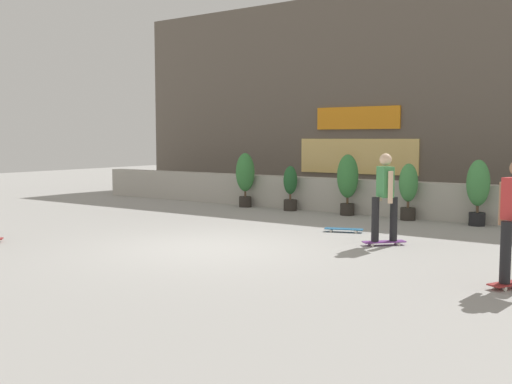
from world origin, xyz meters
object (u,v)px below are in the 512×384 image
(potted_plant_3, at_px, (408,188))
(potted_plant_2, at_px, (348,180))
(potted_plant_0, at_px, (245,176))
(skater_far_left, at_px, (385,195))
(skateboard_near_camera, at_px, (344,229))
(potted_plant_1, at_px, (290,187))
(potted_plant_4, at_px, (478,187))

(potted_plant_3, bearing_deg, potted_plant_2, 180.00)
(potted_plant_0, bearing_deg, skater_far_left, -31.77)
(potted_plant_3, xyz_separation_m, skateboard_near_camera, (-0.45, -2.54, -0.71))
(potted_plant_1, height_order, skater_far_left, skater_far_left)
(potted_plant_0, bearing_deg, potted_plant_4, -0.00)
(potted_plant_0, height_order, potted_plant_3, potted_plant_0)
(potted_plant_1, bearing_deg, potted_plant_3, 0.00)
(potted_plant_0, distance_m, potted_plant_1, 1.53)
(skater_far_left, bearing_deg, potted_plant_0, 148.23)
(potted_plant_3, xyz_separation_m, potted_plant_4, (1.61, -0.00, 0.09))
(potted_plant_4, xyz_separation_m, skater_far_left, (-0.77, -3.51, 0.07))
(potted_plant_0, distance_m, potted_plant_3, 4.82)
(potted_plant_2, bearing_deg, skateboard_near_camera, -65.59)
(potted_plant_1, relative_size, skater_far_left, 0.72)
(potted_plant_2, distance_m, potted_plant_4, 3.22)
(potted_plant_4, relative_size, skateboard_near_camera, 1.82)
(skater_far_left, distance_m, skateboard_near_camera, 1.84)
(potted_plant_3, distance_m, skater_far_left, 3.61)
(potted_plant_1, distance_m, potted_plant_3, 3.32)
(potted_plant_4, distance_m, skater_far_left, 3.59)
(potted_plant_4, bearing_deg, potted_plant_0, 180.00)
(potted_plant_1, height_order, potted_plant_4, potted_plant_4)
(potted_plant_2, xyz_separation_m, skateboard_near_camera, (1.15, -2.54, -0.85))
(potted_plant_2, bearing_deg, potted_plant_3, 0.00)
(potted_plant_0, height_order, potted_plant_4, potted_plant_0)
(skateboard_near_camera, bearing_deg, potted_plant_0, 149.86)
(potted_plant_0, relative_size, potted_plant_3, 1.13)
(skater_far_left, height_order, skateboard_near_camera, skater_far_left)
(skateboard_near_camera, bearing_deg, potted_plant_3, 79.87)
(potted_plant_3, bearing_deg, skater_far_left, -76.49)
(potted_plant_1, xyz_separation_m, potted_plant_4, (4.93, -0.00, 0.21))
(potted_plant_0, bearing_deg, skateboard_near_camera, -30.14)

